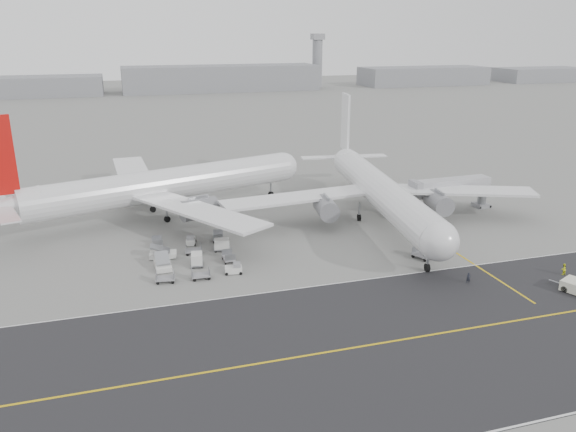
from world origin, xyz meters
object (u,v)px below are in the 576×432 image
object	(u,v)px
airliner_a	(160,186)
ground_crew_a	(468,278)
control_tower	(317,60)
ground_crew_b	(563,269)
airliner_b	(379,190)
jet_bridge	(451,188)

from	to	relation	value
airliner_a	ground_crew_a	world-z (taller)	airliner_a
control_tower	ground_crew_b	xyz separation A→B (m)	(-60.21, -273.66, -15.42)
airliner_a	airliner_b	size ratio (longest dim) A/B	1.01
jet_bridge	ground_crew_a	distance (m)	33.46
control_tower	jet_bridge	size ratio (longest dim) A/B	1.83
control_tower	jet_bridge	world-z (taller)	control_tower
airliner_a	jet_bridge	distance (m)	54.35
airliner_a	ground_crew_b	size ratio (longest dim) A/B	34.97
ground_crew_b	airliner_b	bearing A→B (deg)	-71.29
airliner_b	control_tower	bearing A→B (deg)	80.72
ground_crew_a	ground_crew_b	bearing A→B (deg)	17.14
airliner_b	ground_crew_a	size ratio (longest dim) A/B	37.43
ground_crew_a	airliner_a	bearing A→B (deg)	154.72
control_tower	ground_crew_a	world-z (taller)	control_tower
control_tower	airliner_a	size ratio (longest dim) A/B	0.54
jet_bridge	ground_crew_b	distance (m)	31.02
airliner_a	airliner_b	world-z (taller)	airliner_a
airliner_b	ground_crew_b	world-z (taller)	airliner_b
airliner_b	jet_bridge	bearing A→B (deg)	13.17
control_tower	ground_crew_a	distance (m)	282.76
control_tower	airliner_b	bearing A→B (deg)	-107.04
airliner_a	ground_crew_b	world-z (taller)	airliner_a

